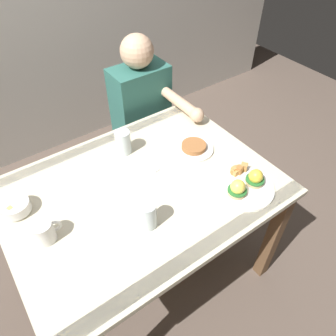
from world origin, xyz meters
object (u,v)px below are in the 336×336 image
at_px(fruit_bowl, 16,207).
at_px(dining_table, 143,203).
at_px(water_glass_near, 123,143).
at_px(diner_person, 144,113).
at_px(fork, 148,164).
at_px(water_glass_far, 148,216).
at_px(eggs_benedict_plate, 244,184).
at_px(coffee_mug, 44,231).
at_px(side_plate, 194,148).

bearing_deg(fruit_bowl, dining_table, -20.64).
height_order(water_glass_near, diner_person, diner_person).
bearing_deg(fork, dining_table, -133.98).
relative_size(fork, water_glass_far, 1.25).
bearing_deg(fruit_bowl, water_glass_near, 7.48).
relative_size(eggs_benedict_plate, water_glass_near, 2.18).
height_order(fruit_bowl, fork, fruit_bowl).
bearing_deg(diner_person, water_glass_near, -134.05).
bearing_deg(coffee_mug, eggs_benedict_plate, -17.34).
bearing_deg(eggs_benedict_plate, water_glass_far, 169.95).
xyz_separation_m(fruit_bowl, diner_person, (0.89, 0.41, -0.12)).
xyz_separation_m(fruit_bowl, water_glass_far, (0.41, -0.38, 0.03)).
distance_m(side_plate, diner_person, 0.55).
relative_size(dining_table, water_glass_near, 9.69).
xyz_separation_m(water_glass_far, diner_person, (0.48, 0.79, -0.15)).
bearing_deg(water_glass_far, fork, 57.53).
bearing_deg(dining_table, eggs_benedict_plate, -35.97).
relative_size(water_glass_far, side_plate, 0.62).
relative_size(eggs_benedict_plate, coffee_mug, 2.42).
height_order(dining_table, diner_person, diner_person).
relative_size(eggs_benedict_plate, diner_person, 0.24).
bearing_deg(side_plate, eggs_benedict_plate, -87.12).
relative_size(coffee_mug, side_plate, 0.56).
relative_size(fruit_bowl, side_plate, 0.60).
bearing_deg(diner_person, fruit_bowl, -154.98).
xyz_separation_m(coffee_mug, water_glass_far, (0.36, -0.17, 0.01)).
bearing_deg(dining_table, fruit_bowl, 159.36).
bearing_deg(eggs_benedict_plate, dining_table, 144.03).
distance_m(fork, diner_person, 0.58).
distance_m(coffee_mug, diner_person, 1.05).
relative_size(dining_table, side_plate, 6.00).
distance_m(fork, water_glass_near, 0.17).
height_order(dining_table, eggs_benedict_plate, eggs_benedict_plate).
bearing_deg(side_plate, dining_table, -169.40).
bearing_deg(fork, side_plate, -9.54).
distance_m(dining_table, side_plate, 0.38).
relative_size(water_glass_far, diner_person, 0.11).
bearing_deg(dining_table, water_glass_far, -114.11).
distance_m(dining_table, eggs_benedict_plate, 0.48).
bearing_deg(water_glass_near, eggs_benedict_plate, -59.59).
height_order(dining_table, water_glass_far, water_glass_far).
bearing_deg(side_plate, diner_person, 86.20).
height_order(eggs_benedict_plate, water_glass_far, water_glass_far).
xyz_separation_m(dining_table, coffee_mug, (-0.44, -0.02, 0.16)).
height_order(water_glass_near, water_glass_far, same).
xyz_separation_m(eggs_benedict_plate, fruit_bowl, (-0.87, 0.46, 0.00)).
distance_m(fork, side_plate, 0.25).
xyz_separation_m(coffee_mug, diner_person, (0.83, 0.62, -0.14)).
height_order(eggs_benedict_plate, water_glass_near, water_glass_near).
height_order(eggs_benedict_plate, side_plate, eggs_benedict_plate).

